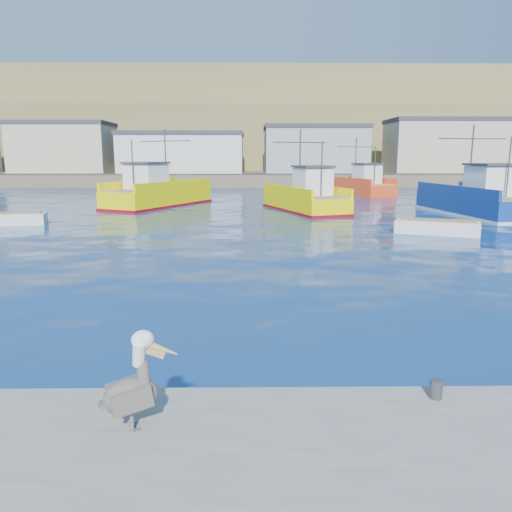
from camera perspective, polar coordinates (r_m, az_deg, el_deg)
The scene contains 10 objects.
ground at distance 11.35m, azimuth -1.26°, elevation -10.36°, with size 260.00×260.00×0.00m, color navy.
dock_bollards at distance 7.99m, azimuth 2.96°, elevation -15.04°, with size 36.20×0.20×0.30m.
far_shore at distance 119.84m, azimuth -0.80°, elevation 13.67°, with size 200.00×81.00×24.00m.
trawler_yellow_a at distance 43.56m, azimuth -11.24°, elevation 7.01°, with size 8.35×11.80×6.51m.
trawler_yellow_b at distance 38.90m, azimuth 5.71°, elevation 6.54°, with size 6.23×10.13×6.30m.
trawler_blue at distance 39.39m, azimuth 24.09°, elevation 5.79°, with size 5.50×11.58×6.50m.
boat_orange at distance 56.58m, azimuth 11.89°, elevation 7.97°, with size 6.51×9.58×6.17m.
skiff_left at distance 34.54m, azimuth -26.32°, elevation 3.71°, with size 4.42×2.26×0.92m.
skiff_mid at distance 29.03m, azimuth 19.96°, elevation 2.98°, with size 4.61×3.10×0.95m.
pelican at distance 7.24m, azimuth -13.80°, elevation -14.40°, with size 1.10×0.72×1.39m.
Camera 1 is at (0.11, -10.54, 4.20)m, focal length 35.00 mm.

